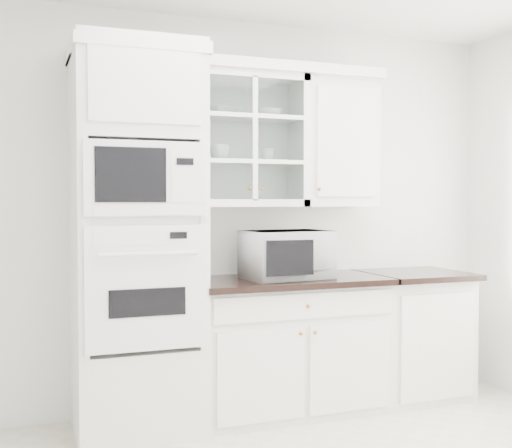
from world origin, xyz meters
name	(u,v)px	position (x,y,z in m)	size (l,w,h in m)	color
room_shell	(317,134)	(0.00, 0.43, 1.78)	(4.00, 3.50, 2.70)	white
oven_column	(137,240)	(-0.75, 1.42, 1.20)	(0.76, 0.68, 2.40)	white
base_cabinet_run	(288,344)	(0.28, 1.45, 0.46)	(1.32, 0.67, 0.92)	white
extra_base_cabinet	(412,333)	(1.28, 1.45, 0.46)	(0.72, 0.67, 0.92)	white
upper_cabinet_glass	(246,141)	(0.03, 1.58, 1.85)	(0.80, 0.33, 0.90)	white
upper_cabinet_solid	(335,144)	(0.71, 1.58, 1.85)	(0.55, 0.33, 0.90)	white
crown_molding	(233,67)	(-0.07, 1.56, 2.33)	(2.14, 0.38, 0.07)	white
countertop_microwave	(286,254)	(0.24, 1.40, 1.08)	(0.55, 0.46, 0.32)	white
bowl_a	(222,112)	(-0.14, 1.58, 2.04)	(0.22, 0.22, 0.05)	white
bowl_b	(269,114)	(0.19, 1.59, 2.04)	(0.19, 0.19, 0.06)	white
cup_a	(220,153)	(-0.16, 1.58, 1.76)	(0.13, 0.13, 0.10)	white
cup_b	(268,155)	(0.18, 1.58, 1.75)	(0.10, 0.10, 0.09)	white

